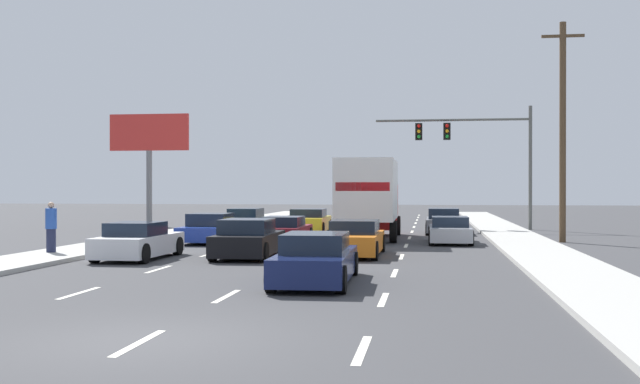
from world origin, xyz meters
TOP-DOWN VIEW (x-y plane):
  - ground_plane at (0.00, 25.00)m, footprint 140.00×140.00m
  - sidewalk_right at (8.23, 20.00)m, footprint 2.56×80.00m
  - sidewalk_left at (-8.23, 20.00)m, footprint 2.56×80.00m
  - lane_markings at (-0.00, 24.81)m, footprint 6.94×62.00m
  - car_green at (-5.19, 27.44)m, footprint 1.89×4.32m
  - car_blue at (-4.95, 20.25)m, footprint 2.00×4.16m
  - car_white at (-5.21, 12.76)m, footprint 1.86×4.22m
  - car_yellow at (-1.92, 27.87)m, footprint 2.07×4.38m
  - car_maroon at (-1.64, 19.78)m, footprint 1.84×4.05m
  - car_black at (-1.71, 13.75)m, footprint 1.98×4.25m
  - box_truck at (1.60, 23.47)m, footprint 2.73×8.12m
  - car_orange at (1.78, 15.04)m, footprint 1.88×4.47m
  - car_navy at (1.58, 7.28)m, footprint 1.91×4.74m
  - car_gray at (5.04, 28.25)m, footprint 1.81×4.53m
  - car_silver at (5.20, 21.49)m, footprint 1.83×4.16m
  - traffic_signal_mast at (6.35, 32.64)m, footprint 8.79×0.69m
  - utility_pole_mid at (10.04, 22.77)m, footprint 1.80×0.28m
  - roadside_billboard at (-13.14, 34.34)m, footprint 5.14×0.36m
  - pedestrian_near_corner at (-8.55, 13.26)m, footprint 0.38×0.38m

SIDE VIEW (x-z plane):
  - ground_plane at x=0.00m, z-range 0.00..0.00m
  - lane_markings at x=0.00m, z-range 0.00..0.01m
  - sidewalk_right at x=8.23m, z-range 0.00..0.14m
  - sidewalk_left at x=-8.23m, z-range 0.00..0.14m
  - car_silver at x=5.20m, z-range -0.04..1.10m
  - car_maroon at x=-1.64m, z-range -0.04..1.14m
  - car_white at x=-5.21m, z-range -0.05..1.18m
  - car_blue at x=-4.95m, z-range -0.07..1.20m
  - car_navy at x=1.58m, z-range -0.06..1.19m
  - car_orange at x=1.78m, z-range -0.04..1.19m
  - car_yellow at x=-1.92m, z-range -0.04..1.22m
  - car_green at x=-5.19m, z-range -0.05..1.24m
  - car_black at x=-1.71m, z-range -0.05..1.26m
  - car_gray at x=5.04m, z-range -0.05..1.27m
  - pedestrian_near_corner at x=-8.55m, z-range 0.14..1.87m
  - box_truck at x=1.60m, z-range 0.24..3.84m
  - utility_pole_mid at x=10.04m, z-range 0.14..9.67m
  - traffic_signal_mast at x=6.35m, z-range 1.58..8.56m
  - roadside_billboard at x=-13.14m, z-range 1.64..8.64m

